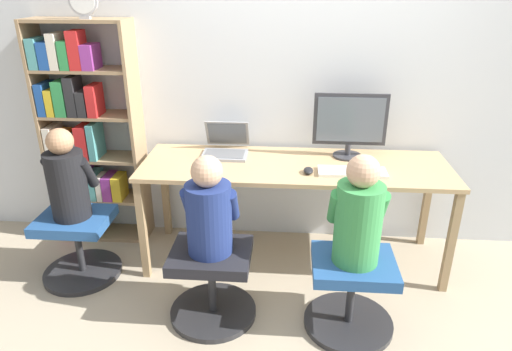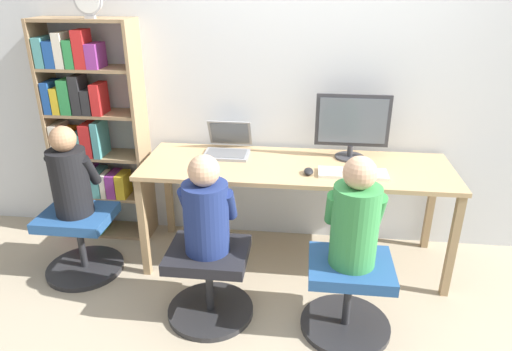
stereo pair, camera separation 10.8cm
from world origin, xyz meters
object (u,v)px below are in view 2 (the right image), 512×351
object	(u,v)px
laptop	(228,147)
office_chair_left	(348,294)
office_chair_right	(209,280)
bookshelf	(88,137)
person_at_monitor	(355,218)
person_at_laptop	(206,210)
desktop_monitor	(352,126)
office_chair_side	(81,240)
person_near_shelf	(70,176)
keyboard	(353,173)
desk_clock	(88,1)

from	to	relation	value
laptop	office_chair_left	distance (m)	1.35
laptop	office_chair_right	bearing A→B (deg)	-88.77
laptop	bookshelf	bearing A→B (deg)	177.02
person_at_monitor	person_at_laptop	xyz separation A→B (m)	(-0.85, 0.04, -0.02)
desktop_monitor	office_chair_side	distance (m)	2.09
person_at_laptop	bookshelf	bearing A→B (deg)	141.67
person_at_monitor	bookshelf	distance (m)	2.18
desktop_monitor	office_chair_left	size ratio (longest dim) A/B	0.95
office_chair_right	person_at_laptop	world-z (taller)	person_at_laptop
office_chair_right	person_near_shelf	size ratio (longest dim) A/B	0.87
office_chair_side	keyboard	bearing A→B (deg)	5.58
desk_clock	keyboard	bearing A→B (deg)	-9.53
person_at_laptop	keyboard	bearing A→B (deg)	31.27
desktop_monitor	office_chair_left	xyz separation A→B (m)	(-0.03, -0.88, -0.76)
keyboard	person_at_monitor	bearing A→B (deg)	-92.63
desktop_monitor	laptop	size ratio (longest dim) A/B	1.52
office_chair_left	person_near_shelf	world-z (taller)	person_near_shelf
person_at_monitor	bookshelf	xyz separation A→B (m)	(-1.97, 0.92, 0.08)
office_chair_right	office_chair_side	bearing A→B (deg)	160.91
office_chair_right	person_at_monitor	bearing A→B (deg)	-2.10
keyboard	desktop_monitor	bearing A→B (deg)	89.89
person_at_monitor	person_near_shelf	world-z (taller)	person_at_monitor
desktop_monitor	bookshelf	world-z (taller)	bookshelf
office_chair_left	bookshelf	distance (m)	2.26
desktop_monitor	office_chair_side	xyz separation A→B (m)	(-1.88, -0.50, -0.76)
person_at_monitor	person_at_laptop	size ratio (longest dim) A/B	1.07
office_chair_right	person_near_shelf	world-z (taller)	person_near_shelf
bookshelf	office_chair_left	bearing A→B (deg)	-25.24
office_chair_left	office_chair_right	xyz separation A→B (m)	(-0.85, 0.04, 0.00)
laptop	bookshelf	xyz separation A→B (m)	(-1.11, 0.06, 0.02)
person_at_laptop	office_chair_side	xyz separation A→B (m)	(-1.01, 0.35, -0.49)
desktop_monitor	keyboard	world-z (taller)	desktop_monitor
person_at_laptop	bookshelf	world-z (taller)	bookshelf
person_near_shelf	laptop	bearing A→B (deg)	25.90
keyboard	bookshelf	xyz separation A→B (m)	(-1.99, 0.36, 0.05)
desktop_monitor	person_at_laptop	bearing A→B (deg)	-136.04
office_chair_right	person_at_laptop	distance (m)	0.49
keyboard	desk_clock	size ratio (longest dim) A/B	2.05
laptop	keyboard	bearing A→B (deg)	-18.76
desktop_monitor	person_at_monitor	world-z (taller)	desktop_monitor
person_at_laptop	bookshelf	size ratio (longest dim) A/B	0.35
person_at_monitor	person_near_shelf	bearing A→B (deg)	168.28
laptop	person_at_laptop	world-z (taller)	person_at_laptop
person_at_laptop	laptop	bearing A→B (deg)	91.24
desk_clock	office_chair_side	bearing A→B (deg)	-97.54
bookshelf	person_at_laptop	bearing A→B (deg)	-38.33
office_chair_left	desk_clock	bearing A→B (deg)	153.98
person_at_laptop	office_chair_side	bearing A→B (deg)	161.12
desktop_monitor	laptop	world-z (taller)	desktop_monitor
person_at_monitor	office_chair_side	world-z (taller)	person_at_monitor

